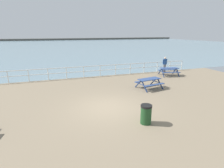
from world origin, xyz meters
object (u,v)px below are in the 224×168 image
(picnic_table_near_right, at_px, (149,81))
(visitor, at_px, (165,63))
(litter_bin, at_px, (146,114))
(picnic_table_mid_centre, at_px, (169,70))

(picnic_table_near_right, height_order, visitor, visitor)
(visitor, distance_m, litter_bin, 12.38)
(picnic_table_near_right, bearing_deg, picnic_table_mid_centre, 28.17)
(picnic_table_mid_centre, distance_m, litter_bin, 10.82)
(visitor, height_order, litter_bin, visitor)
(picnic_table_mid_centre, height_order, visitor, visitor)
(litter_bin, bearing_deg, picnic_table_near_right, 58.57)
(picnic_table_near_right, xyz_separation_m, picnic_table_mid_centre, (4.09, 3.20, 0.00))
(picnic_table_near_right, xyz_separation_m, visitor, (4.64, 4.77, 0.36))
(picnic_table_mid_centre, xyz_separation_m, litter_bin, (-7.12, -8.15, -0.10))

